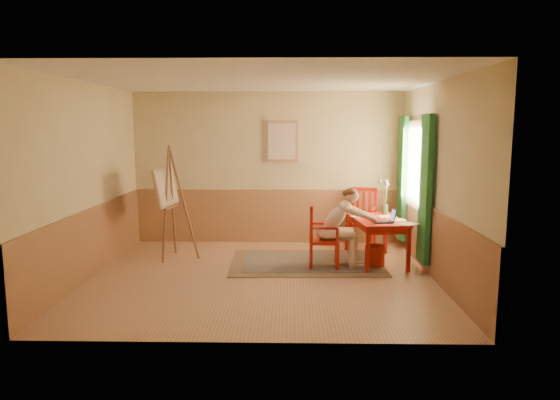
{
  "coord_description": "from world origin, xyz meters",
  "views": [
    {
      "loc": [
        0.41,
        -7.03,
        2.16
      ],
      "look_at": [
        0.25,
        0.55,
        1.05
      ],
      "focal_mm": 32.07,
      "sensor_mm": 36.0,
      "label": 1
    }
  ],
  "objects_px": {
    "laptop": "(386,219)",
    "easel": "(168,192)",
    "figure": "(341,224)",
    "chair_left": "(321,236)",
    "chair_back": "(362,219)",
    "table": "(378,224)"
  },
  "relations": [
    {
      "from": "figure",
      "to": "easel",
      "type": "distance_m",
      "value": 2.86
    },
    {
      "from": "laptop",
      "to": "easel",
      "type": "height_order",
      "value": "easel"
    },
    {
      "from": "chair_left",
      "to": "chair_back",
      "type": "bearing_deg",
      "value": 57.24
    },
    {
      "from": "chair_back",
      "to": "laptop",
      "type": "height_order",
      "value": "chair_back"
    },
    {
      "from": "figure",
      "to": "chair_left",
      "type": "bearing_deg",
      "value": 176.35
    },
    {
      "from": "chair_back",
      "to": "figure",
      "type": "xyz_separation_m",
      "value": [
        -0.51,
        -1.27,
        0.15
      ]
    },
    {
      "from": "chair_back",
      "to": "figure",
      "type": "bearing_deg",
      "value": -111.74
    },
    {
      "from": "laptop",
      "to": "chair_back",
      "type": "bearing_deg",
      "value": 98.08
    },
    {
      "from": "laptop",
      "to": "easel",
      "type": "xyz_separation_m",
      "value": [
        -3.46,
        0.55,
        0.35
      ]
    },
    {
      "from": "table",
      "to": "easel",
      "type": "relative_size",
      "value": 0.68
    },
    {
      "from": "laptop",
      "to": "figure",
      "type": "bearing_deg",
      "value": 179.2
    },
    {
      "from": "table",
      "to": "laptop",
      "type": "relative_size",
      "value": 3.51
    },
    {
      "from": "table",
      "to": "easel",
      "type": "height_order",
      "value": "easel"
    },
    {
      "from": "chair_left",
      "to": "chair_back",
      "type": "xyz_separation_m",
      "value": [
        0.8,
        1.25,
        0.05
      ]
    },
    {
      "from": "figure",
      "to": "laptop",
      "type": "relative_size",
      "value": 3.43
    },
    {
      "from": "figure",
      "to": "laptop",
      "type": "height_order",
      "value": "figure"
    },
    {
      "from": "table",
      "to": "figure",
      "type": "bearing_deg",
      "value": -155.67
    },
    {
      "from": "chair_left",
      "to": "chair_back",
      "type": "relative_size",
      "value": 0.9
    },
    {
      "from": "chair_back",
      "to": "figure",
      "type": "height_order",
      "value": "figure"
    },
    {
      "from": "chair_left",
      "to": "easel",
      "type": "bearing_deg",
      "value": 168.23
    },
    {
      "from": "chair_left",
      "to": "figure",
      "type": "distance_m",
      "value": 0.36
    },
    {
      "from": "chair_left",
      "to": "figure",
      "type": "bearing_deg",
      "value": -3.65
    }
  ]
}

